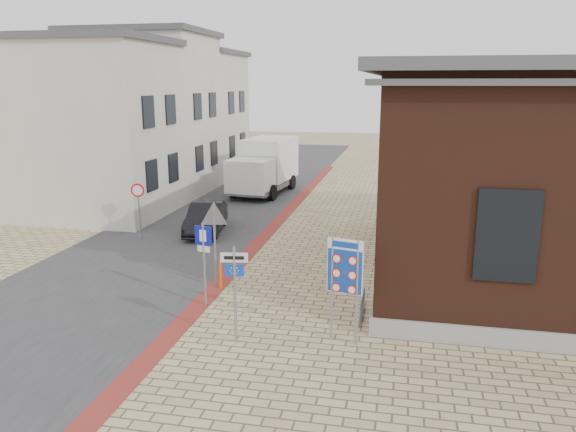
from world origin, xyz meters
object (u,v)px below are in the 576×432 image
Objects in this scene: essen_sign at (235,280)px; parking_sign at (204,251)px; border_sign at (345,269)px; sedan at (206,218)px; bollard at (220,274)px; box_truck at (265,166)px.

essen_sign reaches higher than parking_sign.
parking_sign is at bearing 117.70° from essen_sign.
border_sign is 4.40m from parking_sign.
parking_sign reaches higher than sedan.
bollard is (-1.53, 3.40, -1.14)m from essen_sign.
sedan is 6.93m from bollard.
parking_sign is at bearing -79.83° from sedan.
border_sign is 2.74× the size of bollard.
box_truck is 2.33× the size of border_sign.
essen_sign is at bearing -65.74° from bollard.
box_truck reaches higher than border_sign.
box_truck reaches higher than bollard.
border_sign reaches higher than bollard.
essen_sign is 1.01× the size of parking_sign.
sedan is 9.16m from box_truck.
essen_sign is at bearing -71.89° from box_truck.
border_sign is at bearing -64.07° from box_truck.
border_sign is at bearing 2.56° from essen_sign.
sedan is at bearing -85.75° from box_truck.
border_sign reaches higher than essen_sign.
border_sign is (6.91, -9.21, 1.27)m from sedan.
bollard is (2.78, -6.35, -0.14)m from sedan.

